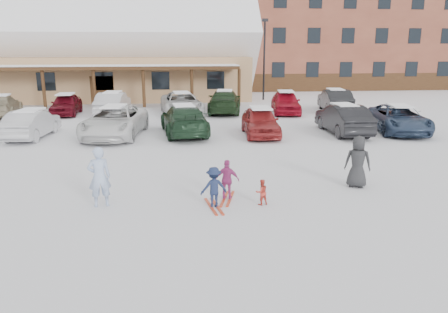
{
  "coord_description": "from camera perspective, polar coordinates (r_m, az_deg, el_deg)",
  "views": [
    {
      "loc": [
        -1.16,
        -12.48,
        4.41
      ],
      "look_at": [
        0.3,
        1.0,
        1.0
      ],
      "focal_mm": 35.0,
      "sensor_mm": 36.0,
      "label": 1
    }
  ],
  "objects": [
    {
      "name": "parked_car_7",
      "position": [
        32.02,
        -27.05,
        5.91
      ],
      "size": [
        2.65,
        5.01,
        1.38
      ],
      "primitive_type": "imported",
      "rotation": [
        0.0,
        0.0,
        3.3
      ],
      "color": "tan",
      "rests_on": "ground"
    },
    {
      "name": "parked_car_9",
      "position": [
        29.86,
        -14.28,
        6.69
      ],
      "size": [
        1.89,
        4.79,
        1.55
      ],
      "primitive_type": "imported",
      "rotation": [
        0.0,
        0.0,
        3.09
      ],
      "color": "#BAB9BE",
      "rests_on": "ground"
    },
    {
      "name": "parked_car_10",
      "position": [
        29.41,
        -5.54,
        6.9
      ],
      "size": [
        3.05,
        5.62,
        1.5
      ],
      "primitive_type": "imported",
      "rotation": [
        0.0,
        0.0,
        0.11
      ],
      "color": "silver",
      "rests_on": "ground"
    },
    {
      "name": "parked_car_13",
      "position": [
        31.72,
        14.29,
        7.12
      ],
      "size": [
        2.3,
        4.93,
        1.56
      ],
      "primitive_type": "imported",
      "rotation": [
        0.0,
        0.0,
        3.0
      ],
      "color": "black",
      "rests_on": "ground"
    },
    {
      "name": "child_navy",
      "position": [
        12.27,
        -1.35,
        -4.04
      ],
      "size": [
        0.81,
        0.55,
        1.17
      ],
      "primitive_type": "imported",
      "rotation": [
        0.0,
        0.0,
        3.3
      ],
      "color": "#182345",
      "rests_on": "ground"
    },
    {
      "name": "child_magenta",
      "position": [
        12.88,
        0.43,
        -3.06
      ],
      "size": [
        0.76,
        0.47,
        1.21
      ],
      "primitive_type": "imported",
      "rotation": [
        0.0,
        0.0,
        2.88
      ],
      "color": "#B0377E",
      "rests_on": "ground"
    },
    {
      "name": "parked_car_4",
      "position": [
        22.38,
        4.76,
        4.57
      ],
      "size": [
        1.88,
        4.28,
        1.43
      ],
      "primitive_type": "imported",
      "rotation": [
        0.0,
        0.0,
        -0.05
      ],
      "color": "maroon",
      "rests_on": "ground"
    },
    {
      "name": "lamp_post",
      "position": [
        37.66,
        5.28,
        13.05
      ],
      "size": [
        0.5,
        0.25,
        6.68
      ],
      "color": "black",
      "rests_on": "ground"
    },
    {
      "name": "parked_car_11",
      "position": [
        30.15,
        0.08,
        7.18
      ],
      "size": [
        2.9,
        5.54,
        1.53
      ],
      "primitive_type": "imported",
      "rotation": [
        0.0,
        0.0,
        2.99
      ],
      "color": "#1C321A",
      "rests_on": "ground"
    },
    {
      "name": "ground",
      "position": [
        13.28,
        -0.83,
        -5.27
      ],
      "size": [
        160.0,
        160.0,
        0.0
      ],
      "primitive_type": "plane",
      "color": "white",
      "rests_on": "ground"
    },
    {
      "name": "parked_car_12",
      "position": [
        30.17,
        8.05,
        7.02
      ],
      "size": [
        2.38,
        4.64,
        1.51
      ],
      "primitive_type": "imported",
      "rotation": [
        0.0,
        0.0,
        -0.14
      ],
      "color": "#A80F23",
      "rests_on": "ground"
    },
    {
      "name": "skis_child_magenta",
      "position": [
        13.07,
        0.43,
        -5.53
      ],
      "size": [
        0.55,
        1.4,
        0.03
      ],
      "primitive_type": "cube",
      "rotation": [
        0.0,
        0.0,
        2.88
      ],
      "color": "red",
      "rests_on": "ground"
    },
    {
      "name": "toddler_red",
      "position": [
        12.57,
        4.93,
        -4.65
      ],
      "size": [
        0.43,
        0.37,
        0.75
      ],
      "primitive_type": "imported",
      "rotation": [
        0.0,
        0.0,
        3.41
      ],
      "color": "#CB3C2F",
      "rests_on": "ground"
    },
    {
      "name": "skis_child_navy",
      "position": [
        12.46,
        -1.33,
        -6.53
      ],
      "size": [
        0.41,
        1.41,
        0.03
      ],
      "primitive_type": "cube",
      "rotation": [
        0.0,
        0.0,
        3.3
      ],
      "color": "red",
      "rests_on": "ground"
    },
    {
      "name": "conifer_4",
      "position": [
        68.27,
        25.71,
        14.57
      ],
      "size": [
        5.06,
        5.06,
        11.73
      ],
      "color": "black",
      "rests_on": "ground"
    },
    {
      "name": "day_lodge",
      "position": [
        41.19,
        -17.6,
        12.83
      ],
      "size": [
        29.12,
        12.5,
        10.38
      ],
      "color": "tan",
      "rests_on": "ground"
    },
    {
      "name": "parked_car_6",
      "position": [
        24.97,
        21.82,
        4.59
      ],
      "size": [
        3.2,
        5.45,
        1.43
      ],
      "primitive_type": "imported",
      "rotation": [
        0.0,
        0.0,
        -0.17
      ],
      "color": "navy",
      "rests_on": "ground"
    },
    {
      "name": "parked_car_8",
      "position": [
        31.1,
        -19.93,
        6.42
      ],
      "size": [
        1.78,
        4.14,
        1.39
      ],
      "primitive_type": "imported",
      "rotation": [
        0.0,
        0.0,
        0.03
      ],
      "color": "#5F0B17",
      "rests_on": "ground"
    },
    {
      "name": "adult_skier",
      "position": [
        12.74,
        -15.98,
        -2.57
      ],
      "size": [
        0.72,
        0.56,
        1.74
      ],
      "primitive_type": "imported",
      "rotation": [
        0.0,
        0.0,
        3.39
      ],
      "color": "#A4BAE0",
      "rests_on": "ground"
    },
    {
      "name": "bystander_dark",
      "position": [
        14.6,
        17.07,
        -0.66
      ],
      "size": [
        0.96,
        0.81,
        1.68
      ],
      "primitive_type": "imported",
      "rotation": [
        0.0,
        0.0,
        2.75
      ],
      "color": "#28292B",
      "rests_on": "ground"
    },
    {
      "name": "conifer_3",
      "position": [
        56.93,
        1.08,
        14.82
      ],
      "size": [
        3.96,
        3.96,
        9.18
      ],
      "color": "black",
      "rests_on": "ground"
    },
    {
      "name": "parked_car_3",
      "position": [
        22.65,
        -5.24,
        4.78
      ],
      "size": [
        2.68,
        5.42,
        1.52
      ],
      "primitive_type": "imported",
      "rotation": [
        0.0,
        0.0,
        3.25
      ],
      "color": "#1B3722",
      "rests_on": "ground"
    },
    {
      "name": "parked_car_1",
      "position": [
        23.75,
        -23.85,
        3.92
      ],
      "size": [
        1.83,
        4.35,
        1.4
      ],
      "primitive_type": "imported",
      "rotation": [
        0.0,
        0.0,
        3.06
      ],
      "color": "#B9BABF",
      "rests_on": "ground"
    },
    {
      "name": "alpine_hotel",
      "position": [
        52.95,
        11.38,
        18.43
      ],
      "size": [
        31.48,
        14.01,
        21.48
      ],
      "color": "brown",
      "rests_on": "ground"
    },
    {
      "name": "parked_car_2",
      "position": [
        22.7,
        -14.07,
        4.48
      ],
      "size": [
        3.21,
        5.84,
        1.55
      ],
      "primitive_type": "imported",
      "rotation": [
        0.0,
        0.0,
        -0.12
      ],
      "color": "white",
      "rests_on": "ground"
    },
    {
      "name": "parked_car_5",
      "position": [
        23.61,
        15.32,
        4.74
      ],
      "size": [
        1.62,
        4.64,
        1.53
      ],
      "primitive_type": "imported",
      "rotation": [
        0.0,
        0.0,
        3.14
      ],
      "color": "black",
      "rests_on": "ground"
    }
  ]
}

